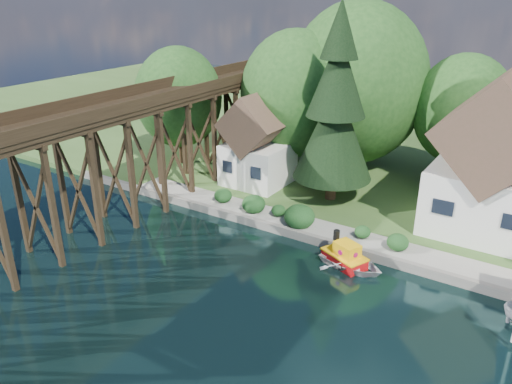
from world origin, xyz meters
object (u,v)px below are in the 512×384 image
(trestle_bridge, at_px, (133,147))
(house_left, at_px, (494,164))
(shed, at_px, (258,146))
(tugboat, at_px, (345,256))
(boat_white_a, at_px, (351,262))
(conifer, at_px, (336,109))

(trestle_bridge, bearing_deg, house_left, 25.21)
(shed, distance_m, tugboat, 14.39)
(house_left, height_order, shed, house_left)
(trestle_bridge, distance_m, tugboat, 17.28)
(shed, height_order, boat_white_a, shed)
(tugboat, relative_size, boat_white_a, 0.79)
(shed, xyz_separation_m, conifer, (6.77, 0.18, 3.95))
(house_left, distance_m, shed, 18.11)
(conifer, distance_m, tugboat, 11.83)
(trestle_bridge, relative_size, house_left, 4.01)
(shed, xyz_separation_m, tugboat, (11.56, -7.94, -3.20))
(trestle_bridge, height_order, shed, trestle_bridge)
(house_left, height_order, tugboat, house_left)
(shed, bearing_deg, tugboat, -34.46)
(conifer, bearing_deg, boat_white_a, -57.32)
(house_left, bearing_deg, trestle_bridge, -154.79)
(trestle_bridge, bearing_deg, tugboat, 4.80)
(house_left, height_order, conifer, conifer)
(conifer, xyz_separation_m, tugboat, (4.79, -8.12, -7.15))
(trestle_bridge, distance_m, conifer, 15.33)
(shed, bearing_deg, trestle_bridge, -118.19)
(trestle_bridge, height_order, boat_white_a, trestle_bridge)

